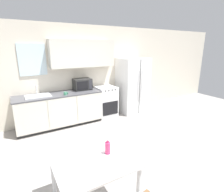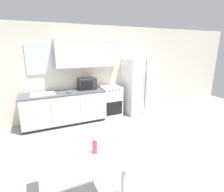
{
  "view_description": "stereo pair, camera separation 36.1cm",
  "coord_description": "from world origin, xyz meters",
  "px_view_note": "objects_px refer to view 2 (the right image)",
  "views": [
    {
      "loc": [
        -1.49,
        -2.62,
        2.08
      ],
      "look_at": [
        0.35,
        0.57,
        1.05
      ],
      "focal_mm": 28.0,
      "sensor_mm": 36.0,
      "label": 1
    },
    {
      "loc": [
        -1.17,
        -2.79,
        2.08
      ],
      "look_at": [
        0.35,
        0.57,
        1.05
      ],
      "focal_mm": 28.0,
      "sensor_mm": 36.0,
      "label": 2
    }
  ],
  "objects_px": {
    "microwave": "(87,84)",
    "drink_bottle": "(95,147)",
    "oven_range": "(110,101)",
    "refrigerator": "(138,86)",
    "dining_table": "(79,163)",
    "coffee_mug": "(69,92)"
  },
  "relations": [
    {
      "from": "oven_range",
      "to": "dining_table",
      "type": "distance_m",
      "value": 3.28
    },
    {
      "from": "coffee_mug",
      "to": "dining_table",
      "type": "relative_size",
      "value": 0.11
    },
    {
      "from": "coffee_mug",
      "to": "drink_bottle",
      "type": "bearing_deg",
      "value": -94.04
    },
    {
      "from": "coffee_mug",
      "to": "dining_table",
      "type": "xyz_separation_m",
      "value": [
        -0.39,
        -2.57,
        -0.3
      ]
    },
    {
      "from": "coffee_mug",
      "to": "dining_table",
      "type": "distance_m",
      "value": 2.62
    },
    {
      "from": "microwave",
      "to": "coffee_mug",
      "type": "relative_size",
      "value": 4.41
    },
    {
      "from": "refrigerator",
      "to": "oven_range",
      "type": "bearing_deg",
      "value": 175.86
    },
    {
      "from": "oven_range",
      "to": "refrigerator",
      "type": "distance_m",
      "value": 1.05
    },
    {
      "from": "refrigerator",
      "to": "coffee_mug",
      "type": "xyz_separation_m",
      "value": [
        -2.25,
        -0.17,
        0.06
      ]
    },
    {
      "from": "oven_range",
      "to": "drink_bottle",
      "type": "height_order",
      "value": "drink_bottle"
    },
    {
      "from": "dining_table",
      "to": "oven_range",
      "type": "bearing_deg",
      "value": 59.19
    },
    {
      "from": "refrigerator",
      "to": "dining_table",
      "type": "distance_m",
      "value": 3.81
    },
    {
      "from": "dining_table",
      "to": "drink_bottle",
      "type": "distance_m",
      "value": 0.28
    },
    {
      "from": "microwave",
      "to": "coffee_mug",
      "type": "xyz_separation_m",
      "value": [
        -0.59,
        -0.34,
        -0.12
      ]
    },
    {
      "from": "refrigerator",
      "to": "microwave",
      "type": "distance_m",
      "value": 1.68
    },
    {
      "from": "microwave",
      "to": "drink_bottle",
      "type": "height_order",
      "value": "microwave"
    },
    {
      "from": "coffee_mug",
      "to": "oven_range",
      "type": "bearing_deg",
      "value": 10.63
    },
    {
      "from": "refrigerator",
      "to": "drink_bottle",
      "type": "xyz_separation_m",
      "value": [
        -2.44,
        -2.77,
        -0.04
      ]
    },
    {
      "from": "coffee_mug",
      "to": "microwave",
      "type": "bearing_deg",
      "value": 29.68
    },
    {
      "from": "dining_table",
      "to": "drink_bottle",
      "type": "relative_size",
      "value": 4.59
    },
    {
      "from": "oven_range",
      "to": "coffee_mug",
      "type": "height_order",
      "value": "coffee_mug"
    },
    {
      "from": "oven_range",
      "to": "dining_table",
      "type": "xyz_separation_m",
      "value": [
        -1.68,
        -2.81,
        0.18
      ]
    }
  ]
}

